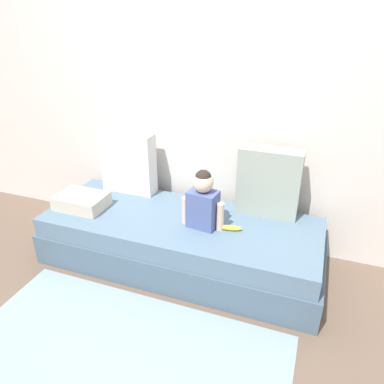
{
  "coord_description": "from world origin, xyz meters",
  "views": [
    {
      "loc": [
        0.94,
        -2.28,
        1.88
      ],
      "look_at": [
        0.1,
        0.0,
        0.67
      ],
      "focal_mm": 34.31,
      "sensor_mm": 36.0,
      "label": 1
    }
  ],
  "objects_px": {
    "couch": "(181,241)",
    "toddler": "(203,200)",
    "throw_pillow_left": "(129,163)",
    "throw_pillow_right": "(269,182)",
    "banana": "(230,228)",
    "folded_blanket": "(82,201)"
  },
  "relations": [
    {
      "from": "banana",
      "to": "folded_blanket",
      "type": "relative_size",
      "value": 0.42
    },
    {
      "from": "couch",
      "to": "throw_pillow_right",
      "type": "relative_size",
      "value": 4.1
    },
    {
      "from": "couch",
      "to": "banana",
      "type": "bearing_deg",
      "value": -3.54
    },
    {
      "from": "toddler",
      "to": "banana",
      "type": "xyz_separation_m",
      "value": [
        0.21,
        0.01,
        -0.2
      ]
    },
    {
      "from": "couch",
      "to": "throw_pillow_left",
      "type": "xyz_separation_m",
      "value": [
        -0.61,
        0.32,
        0.48
      ]
    },
    {
      "from": "toddler",
      "to": "folded_blanket",
      "type": "xyz_separation_m",
      "value": [
        -1.02,
        -0.07,
        -0.16
      ]
    },
    {
      "from": "couch",
      "to": "banana",
      "type": "height_order",
      "value": "banana"
    },
    {
      "from": "throw_pillow_right",
      "to": "banana",
      "type": "distance_m",
      "value": 0.47
    },
    {
      "from": "throw_pillow_right",
      "to": "toddler",
      "type": "distance_m",
      "value": 0.55
    },
    {
      "from": "throw_pillow_left",
      "to": "toddler",
      "type": "distance_m",
      "value": 0.88
    },
    {
      "from": "throw_pillow_right",
      "to": "folded_blanket",
      "type": "height_order",
      "value": "throw_pillow_right"
    },
    {
      "from": "toddler",
      "to": "couch",
      "type": "bearing_deg",
      "value": 169.37
    },
    {
      "from": "throw_pillow_left",
      "to": "folded_blanket",
      "type": "bearing_deg",
      "value": -117.26
    },
    {
      "from": "throw_pillow_left",
      "to": "folded_blanket",
      "type": "distance_m",
      "value": 0.52
    },
    {
      "from": "couch",
      "to": "throw_pillow_right",
      "type": "height_order",
      "value": "throw_pillow_right"
    },
    {
      "from": "couch",
      "to": "toddler",
      "type": "relative_size",
      "value": 4.87
    },
    {
      "from": "throw_pillow_right",
      "to": "toddler",
      "type": "bearing_deg",
      "value": -139.22
    },
    {
      "from": "couch",
      "to": "folded_blanket",
      "type": "height_order",
      "value": "folded_blanket"
    },
    {
      "from": "throw_pillow_left",
      "to": "throw_pillow_right",
      "type": "bearing_deg",
      "value": 0.0
    },
    {
      "from": "couch",
      "to": "throw_pillow_left",
      "type": "distance_m",
      "value": 0.84
    },
    {
      "from": "couch",
      "to": "toddler",
      "type": "distance_m",
      "value": 0.47
    },
    {
      "from": "toddler",
      "to": "folded_blanket",
      "type": "distance_m",
      "value": 1.04
    }
  ]
}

